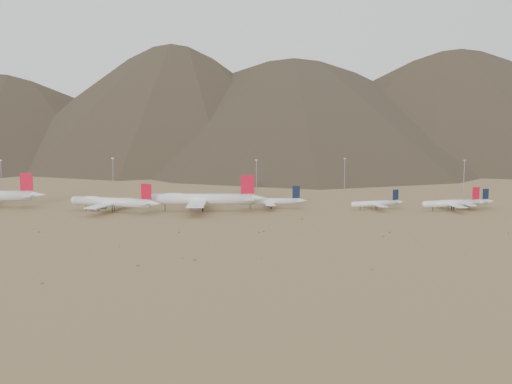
{
  "coord_description": "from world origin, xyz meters",
  "views": [
    {
      "loc": [
        41.65,
        -423.94,
        68.76
      ],
      "look_at": [
        38.23,
        30.0,
        11.76
      ],
      "focal_mm": 50.0,
      "sensor_mm": 36.0,
      "label": 1
    }
  ],
  "objects_px": {
    "narrowbody_a": "(272,201)",
    "narrowbody_b": "(377,203)",
    "widebody_centre": "(112,202)",
    "control_tower": "(246,186)",
    "widebody_east": "(201,199)"
  },
  "relations": [
    {
      "from": "widebody_centre",
      "to": "narrowbody_b",
      "type": "height_order",
      "value": "widebody_centre"
    },
    {
      "from": "narrowbody_a",
      "to": "narrowbody_b",
      "type": "height_order",
      "value": "narrowbody_a"
    },
    {
      "from": "narrowbody_a",
      "to": "widebody_east",
      "type": "bearing_deg",
      "value": -168.52
    },
    {
      "from": "narrowbody_a",
      "to": "control_tower",
      "type": "bearing_deg",
      "value": 99.08
    },
    {
      "from": "narrowbody_b",
      "to": "control_tower",
      "type": "xyz_separation_m",
      "value": [
        -86.63,
        86.46,
        1.27
      ]
    },
    {
      "from": "narrowbody_b",
      "to": "control_tower",
      "type": "bearing_deg",
      "value": 116.63
    },
    {
      "from": "narrowbody_b",
      "to": "control_tower",
      "type": "height_order",
      "value": "narrowbody_b"
    },
    {
      "from": "widebody_east",
      "to": "narrowbody_b",
      "type": "height_order",
      "value": "widebody_east"
    },
    {
      "from": "control_tower",
      "to": "widebody_east",
      "type": "bearing_deg",
      "value": -105.71
    },
    {
      "from": "narrowbody_a",
      "to": "narrowbody_b",
      "type": "relative_size",
      "value": 1.23
    },
    {
      "from": "narrowbody_a",
      "to": "narrowbody_b",
      "type": "distance_m",
      "value": 68.26
    },
    {
      "from": "narrowbody_b",
      "to": "widebody_centre",
      "type": "bearing_deg",
      "value": 165.85
    },
    {
      "from": "widebody_east",
      "to": "control_tower",
      "type": "xyz_separation_m",
      "value": [
        26.72,
        94.96,
        -2.67
      ]
    },
    {
      "from": "narrowbody_a",
      "to": "narrowbody_b",
      "type": "bearing_deg",
      "value": -6.47
    },
    {
      "from": "widebody_centre",
      "to": "narrowbody_a",
      "type": "xyz_separation_m",
      "value": [
        101.25,
        16.23,
        -1.7
      ]
    }
  ]
}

